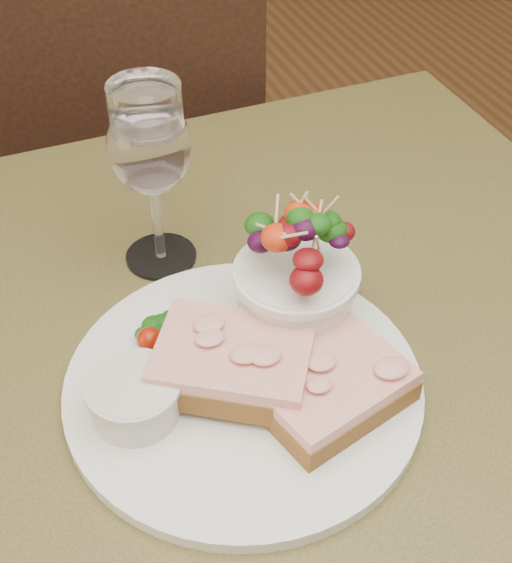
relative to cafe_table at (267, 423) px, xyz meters
name	(u,v)px	position (x,y,z in m)	size (l,w,h in m)	color
cafe_table	(267,423)	(0.00, 0.00, 0.00)	(0.80, 0.80, 0.75)	#3F341B
chair_far	(140,267)	(0.03, 0.67, -0.36)	(0.52, 0.52, 0.90)	black
dinner_plate	(243,385)	(-0.04, -0.03, 0.11)	(0.30, 0.30, 0.01)	white
sandwich_front	(331,387)	(0.02, -0.08, 0.13)	(0.13, 0.11, 0.03)	#543016
sandwich_back	(233,361)	(-0.04, -0.03, 0.14)	(0.15, 0.14, 0.03)	#543016
ramekin	(134,397)	(-0.13, -0.03, 0.13)	(0.07, 0.07, 0.04)	silver
salad_bowl	(297,271)	(0.03, 0.02, 0.17)	(0.10, 0.10, 0.13)	white
garnish	(158,334)	(-0.09, 0.04, 0.12)	(0.05, 0.04, 0.02)	#0B3A0A
wine_glass	(150,152)	(-0.05, 0.16, 0.22)	(0.08, 0.08, 0.18)	white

